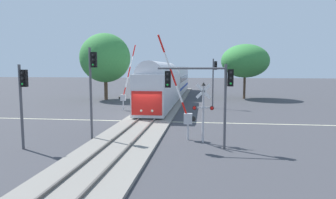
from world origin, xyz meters
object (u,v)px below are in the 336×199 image
traffic_signal_median (92,79)px  oak_behind_train (105,58)px  commuter_train (170,81)px  crossing_gate_far (124,91)px  oak_far_right (245,61)px  crossing_signal_mast (203,106)px  traffic_signal_far_side (214,75)px  traffic_signal_near_left (22,93)px  traffic_signal_near_right (205,85)px  crossing_gate_near (185,108)px

traffic_signal_median → oak_behind_train: oak_behind_train is taller
commuter_train → traffic_signal_median: (-2.25, -24.92, 1.32)m
crossing_gate_far → commuter_train: bearing=71.0°
oak_far_right → commuter_train: bearing=-163.1°
commuter_train → oak_far_right: (11.23, 3.42, 3.04)m
crossing_gate_far → oak_far_right: oak_far_right is taller
traffic_signal_median → crossing_signal_mast: bearing=1.3°
oak_behind_train → traffic_signal_far_side: bearing=-25.7°
traffic_signal_near_left → commuter_train: bearing=78.7°
traffic_signal_near_right → oak_behind_train: oak_behind_train is taller
traffic_signal_median → oak_behind_train: 25.55m
commuter_train → traffic_signal_near_right: (5.14, -26.01, 1.01)m
commuter_train → crossing_gate_near: (3.79, -24.08, -0.61)m
traffic_signal_near_left → traffic_signal_near_right: bearing=8.3°
crossing_gate_far → traffic_signal_far_side: bearing=16.8°
crossing_gate_far → traffic_signal_median: crossing_gate_far is taller
crossing_gate_near → traffic_signal_far_side: size_ratio=1.20×
crossing_gate_far → traffic_signal_far_side: crossing_gate_far is taller
traffic_signal_near_right → commuter_train: bearing=101.2°
traffic_signal_far_side → traffic_signal_near_right: bearing=-93.4°
traffic_signal_near_left → oak_behind_train: bearing=98.7°
commuter_train → crossing_gate_near: crossing_gate_near is taller
crossing_signal_mast → oak_far_right: bearing=77.6°
traffic_signal_near_left → oak_behind_train: 27.47m
oak_far_right → oak_behind_train: 21.25m
traffic_signal_median → crossing_gate_near: bearing=7.9°
traffic_signal_near_right → crossing_gate_near: bearing=125.1°
traffic_signal_far_side → traffic_signal_near_right: 17.86m
commuter_train → oak_behind_train: oak_behind_train is taller
crossing_gate_far → oak_far_right: size_ratio=0.87×
crossing_gate_near → crossing_gate_far: (-7.65, 12.87, 0.06)m
crossing_gate_near → traffic_signal_median: 6.39m
oak_behind_train → traffic_signal_median: bearing=-73.1°
crossing_gate_near → crossing_signal_mast: (1.23, -0.67, 0.22)m
crossing_gate_near → oak_behind_train: bearing=119.7°
crossing_gate_far → traffic_signal_median: bearing=-83.3°
traffic_signal_far_side → oak_behind_train: bearing=154.3°
crossing_signal_mast → oak_far_right: (6.22, 28.17, 3.42)m
crossing_gate_near → traffic_signal_near_left: crossing_gate_near is taller
traffic_signal_near_right → oak_behind_train: size_ratio=0.51×
crossing_gate_far → traffic_signal_near_left: crossing_gate_far is taller
crossing_signal_mast → commuter_train: bearing=101.5°
crossing_signal_mast → traffic_signal_near_left: traffic_signal_near_left is taller
traffic_signal_median → oak_far_right: bearing=64.5°
crossing_signal_mast → crossing_gate_far: size_ratio=0.54×
oak_far_right → traffic_signal_far_side: bearing=-113.5°
crossing_gate_near → traffic_signal_median: (-6.04, -0.83, 1.93)m
traffic_signal_near_left → oak_far_right: size_ratio=0.60×
traffic_signal_far_side → traffic_signal_near_left: bearing=-121.1°
crossing_gate_far → traffic_signal_far_side: 10.64m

